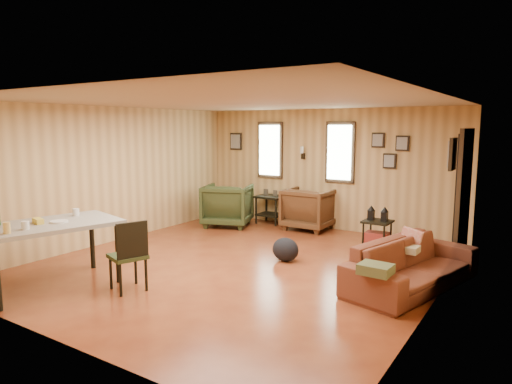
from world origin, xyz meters
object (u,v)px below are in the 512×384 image
sofa (413,257)px  recliner_green (228,203)px  end_table (271,204)px  side_table (378,219)px  recliner_brown (309,207)px  dining_table (48,229)px

sofa → recliner_green: size_ratio=2.18×
sofa → recliner_green: recliner_green is taller
end_table → side_table: (2.55, -0.71, 0.08)m
recliner_brown → side_table: bearing=158.2°
recliner_green → dining_table: (0.28, -4.20, 0.29)m
side_table → sofa: bearing=-59.0°
sofa → end_table: (-3.56, 2.40, 0.00)m
recliner_green → side_table: 3.17m
sofa → dining_table: (-3.91, -2.50, 0.36)m
recliner_green → end_table: bearing=-153.0°
sofa → recliner_brown: size_ratio=2.27×
sofa → end_table: bearing=70.8°
end_table → side_table: bearing=-15.6°
sofa → end_table: size_ratio=2.86×
side_table → dining_table: dining_table is taller
recliner_green → sofa: bearing=136.4°
sofa → recliner_brown: (-2.61, 2.31, 0.05)m
recliner_green → end_table: (0.62, 0.71, -0.07)m
dining_table → sofa: bearing=47.4°
recliner_green → dining_table: bearing=72.3°
recliner_green → end_table: 0.95m
sofa → end_table: 4.30m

